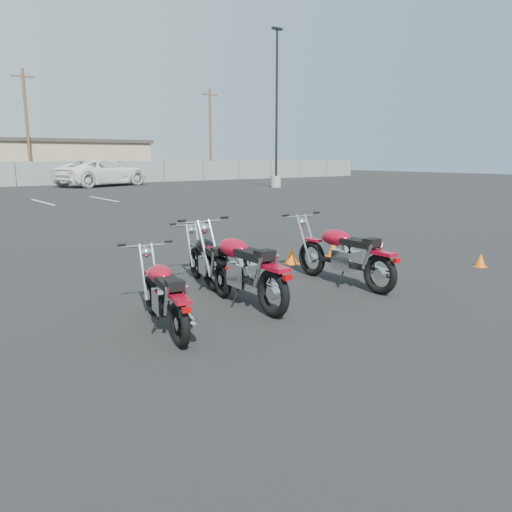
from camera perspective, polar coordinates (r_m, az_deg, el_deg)
ground at (r=7.07m, az=1.64°, el=-6.12°), size 120.00×120.00×0.00m
motorcycle_front_red at (r=6.27m, az=-10.35°, el=-4.42°), size 0.84×1.95×0.96m
motorcycle_second_black at (r=8.19m, az=-5.39°, el=-0.57°), size 0.88×1.98×0.97m
motorcycle_third_red at (r=7.25m, az=-1.64°, el=-1.41°), size 0.91×2.35×1.15m
motorcycle_rear_red at (r=8.46m, az=10.09°, el=0.14°), size 0.88×2.27×1.11m
training_cone_near at (r=10.05m, az=4.06°, el=0.04°), size 0.28×0.28×0.33m
training_cone_far at (r=10.68m, az=24.28°, el=-0.44°), size 0.22×0.22×0.27m
training_cone_extra at (r=10.90m, az=8.82°, el=0.83°), size 0.28×0.28×0.34m
light_pole_east at (r=35.83m, az=2.33°, el=12.32°), size 0.80×0.70×10.66m
tan_building_east at (r=51.28m, az=-21.27°, el=10.20°), size 14.40×9.40×3.70m
utility_pole_c at (r=45.50m, az=-24.70°, el=13.47°), size 1.80×0.24×9.00m
utility_pole_d at (r=53.41m, az=-5.23°, el=13.94°), size 1.80×0.24×9.00m
white_van at (r=39.28m, az=-17.19°, el=9.92°), size 5.76×8.79×3.11m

